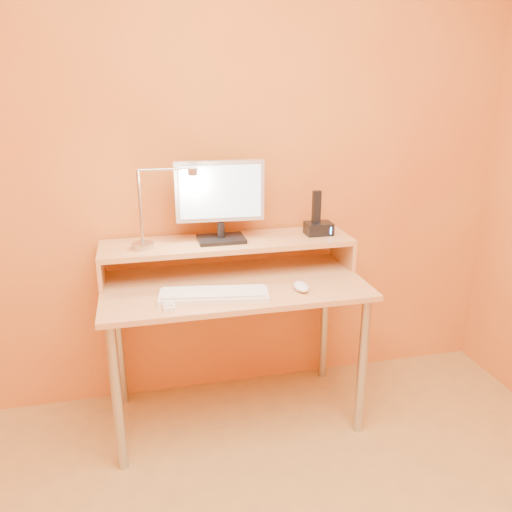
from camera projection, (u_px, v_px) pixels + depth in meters
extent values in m
cube|color=#CF8937|center=(220.00, 158.00, 2.48)|extent=(3.00, 0.04, 2.50)
cylinder|color=#ADADB0|center=(117.00, 399.00, 2.13)|extent=(0.04, 0.04, 0.69)
cylinder|color=#ADADB0|center=(362.00, 367.00, 2.37)|extent=(0.04, 0.04, 0.69)
cylinder|color=#ADADB0|center=(119.00, 343.00, 2.59)|extent=(0.04, 0.04, 0.69)
cylinder|color=#ADADB0|center=(324.00, 321.00, 2.83)|extent=(0.04, 0.04, 0.69)
cube|color=tan|center=(234.00, 285.00, 2.36)|extent=(1.20, 0.60, 0.02)
cube|color=tan|center=(101.00, 268.00, 2.35)|extent=(0.02, 0.30, 0.14)
cube|color=tan|center=(343.00, 250.00, 2.61)|extent=(0.02, 0.30, 0.14)
cube|color=tan|center=(228.00, 243.00, 2.45)|extent=(1.20, 0.30, 0.02)
cube|color=black|center=(221.00, 239.00, 2.44)|extent=(0.22, 0.16, 0.02)
cylinder|color=black|center=(221.00, 230.00, 2.42)|extent=(0.04, 0.04, 0.07)
cube|color=#B5B5B8|center=(220.00, 191.00, 2.37)|extent=(0.42, 0.06, 0.28)
cube|color=black|center=(219.00, 190.00, 2.39)|extent=(0.37, 0.04, 0.24)
cube|color=#B7DBF5|center=(220.00, 192.00, 2.36)|extent=(0.38, 0.03, 0.24)
cylinder|color=#ADADB0|center=(143.00, 246.00, 2.33)|extent=(0.10, 0.10, 0.02)
cylinder|color=#ADADB0|center=(140.00, 207.00, 2.27)|extent=(0.01, 0.01, 0.33)
cylinder|color=#ADADB0|center=(165.00, 169.00, 2.25)|extent=(0.24, 0.01, 0.01)
cylinder|color=#ADADB0|center=(193.00, 172.00, 2.28)|extent=(0.04, 0.04, 0.03)
cylinder|color=#FFEAC6|center=(193.00, 175.00, 2.28)|extent=(0.03, 0.03, 0.00)
cube|color=black|center=(319.00, 228.00, 2.54)|extent=(0.13, 0.10, 0.06)
cube|color=black|center=(317.00, 207.00, 2.50)|extent=(0.04, 0.03, 0.16)
cube|color=#2F85EB|center=(331.00, 231.00, 2.50)|extent=(0.01, 0.00, 0.04)
cube|color=white|center=(214.00, 296.00, 2.19)|extent=(0.48, 0.22, 0.02)
ellipsoid|color=white|center=(301.00, 286.00, 2.27)|extent=(0.07, 0.11, 0.04)
cube|color=white|center=(168.00, 302.00, 2.14)|extent=(0.05, 0.17, 0.02)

